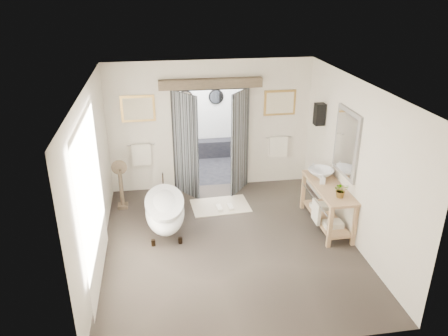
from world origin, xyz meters
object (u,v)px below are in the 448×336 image
at_px(vanity, 326,202).
at_px(rug, 220,206).
at_px(basin, 321,173).
at_px(clawfoot_tub, 165,210).

bearing_deg(vanity, rug, 149.89).
bearing_deg(vanity, basin, 90.97).
distance_m(clawfoot_tub, vanity, 3.10).
xyz_separation_m(clawfoot_tub, vanity, (3.07, -0.39, 0.11)).
bearing_deg(rug, clawfoot_tub, -148.93).
bearing_deg(clawfoot_tub, rug, 31.07).
bearing_deg(vanity, clawfoot_tub, 172.76).
height_order(vanity, basin, basin).
xyz_separation_m(rug, basin, (1.89, -0.70, 0.93)).
distance_m(vanity, rug, 2.25).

